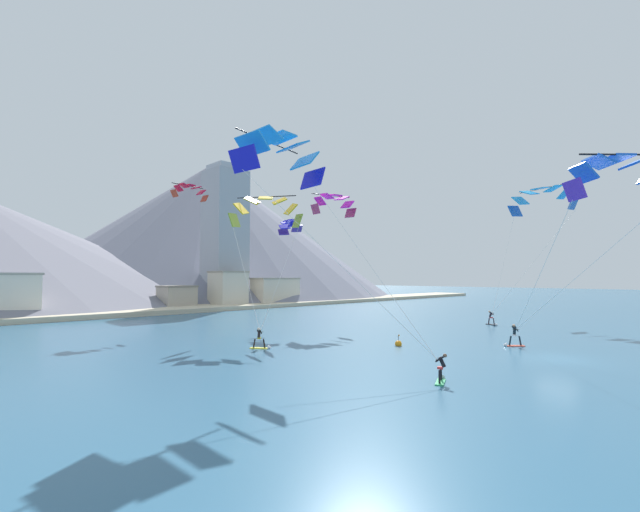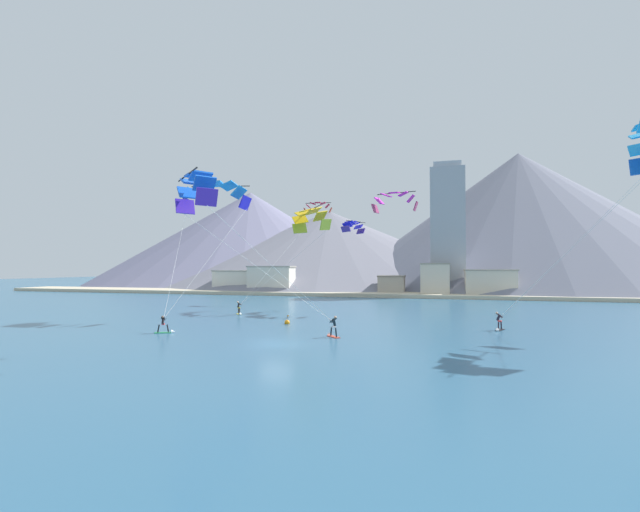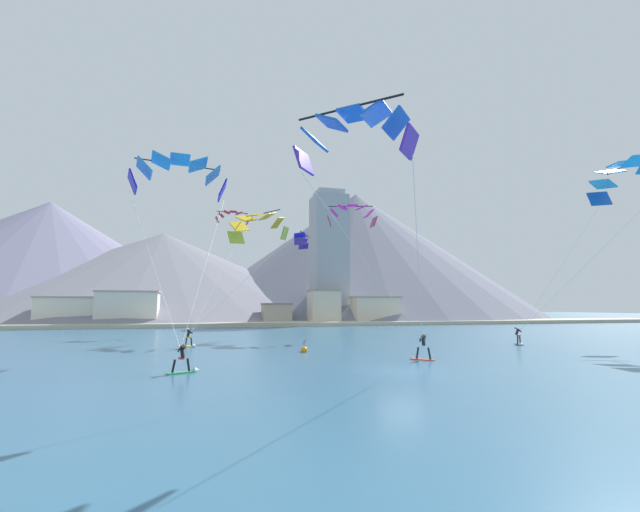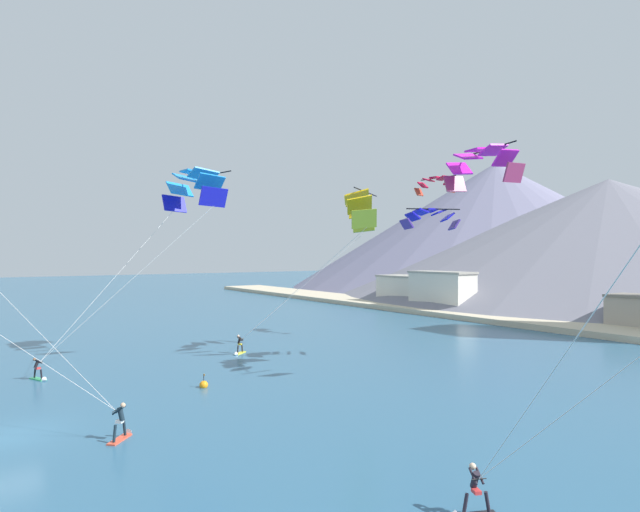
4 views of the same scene
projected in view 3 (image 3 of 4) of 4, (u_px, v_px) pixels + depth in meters
ground_plane at (400, 371)px, 23.34m from camera, size 400.00×400.00×0.00m
kitesurfer_near_lead at (421, 351)px, 28.29m from camera, size 1.51×1.52×1.84m
kitesurfer_near_trail at (519, 339)px, 39.09m from camera, size 1.09×1.75×1.75m
kitesurfer_mid_center at (186, 364)px, 22.74m from camera, size 1.75×1.08×1.63m
kitesurfer_far_left at (190, 341)px, 37.32m from camera, size 1.35×1.64×1.71m
parafoil_kite_near_lead at (354, 132)px, 19.21m from camera, size 10.14×10.92×10.88m
parafoil_kite_near_trail at (625, 175)px, 41.85m from camera, size 13.39×8.93×16.37m
parafoil_kite_mid_center at (179, 172)px, 35.23m from camera, size 7.89×13.53×14.58m
parafoil_kite_far_left at (258, 224)px, 48.28m from camera, size 9.97×11.12×12.87m
parafoil_kite_distant_high_outer at (233, 216)px, 59.73m from camera, size 4.85×1.62×1.80m
parafoil_kite_distant_low_drift at (352, 213)px, 52.56m from camera, size 6.24×2.66×2.75m
parafoil_kite_distant_mid_solo at (301, 239)px, 52.16m from camera, size 2.79×4.96×1.70m
race_marker_buoy at (304, 350)px, 33.00m from camera, size 0.56×0.56×1.02m
shoreline_strip at (267, 324)px, 77.48m from camera, size 180.00×10.00×0.70m
shore_building_harbour_front at (71, 312)px, 72.68m from camera, size 10.33×5.99×5.17m
shore_building_promenade_mid at (276, 314)px, 82.41m from camera, size 5.58×4.97×4.12m
shore_building_quay_east at (128, 309)px, 72.94m from camera, size 10.21×4.55×6.15m
shore_building_quay_west at (324, 307)px, 82.66m from camera, size 5.78×5.44×6.70m
shore_building_old_town at (375, 310)px, 84.16m from camera, size 9.55×4.58×5.45m
highrise_tower at (329, 257)px, 89.67m from camera, size 7.00×7.00×27.90m
mountain_peak_west_ridge at (46, 259)px, 123.38m from camera, size 111.48×111.48×34.01m
mountain_peak_central_summit at (356, 255)px, 136.64m from camera, size 109.68×109.68×39.76m
mountain_peak_east_shoulder at (162, 275)px, 124.82m from camera, size 117.42×117.42×24.94m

